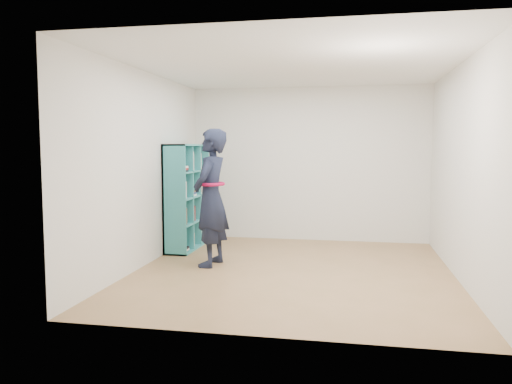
# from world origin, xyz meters

# --- Properties ---
(floor) EXTENTS (4.50, 4.50, 0.00)m
(floor) POSITION_xyz_m (0.00, 0.00, 0.00)
(floor) COLOR olive
(floor) RESTS_ON ground
(ceiling) EXTENTS (4.50, 4.50, 0.00)m
(ceiling) POSITION_xyz_m (0.00, 0.00, 2.60)
(ceiling) COLOR white
(ceiling) RESTS_ON wall_back
(wall_left) EXTENTS (0.02, 4.50, 2.60)m
(wall_left) POSITION_xyz_m (-2.00, 0.00, 1.30)
(wall_left) COLOR white
(wall_left) RESTS_ON floor
(wall_right) EXTENTS (0.02, 4.50, 2.60)m
(wall_right) POSITION_xyz_m (2.00, 0.00, 1.30)
(wall_right) COLOR white
(wall_right) RESTS_ON floor
(wall_back) EXTENTS (4.00, 0.02, 2.60)m
(wall_back) POSITION_xyz_m (0.00, 2.25, 1.30)
(wall_back) COLOR white
(wall_back) RESTS_ON floor
(wall_front) EXTENTS (4.00, 0.02, 2.60)m
(wall_front) POSITION_xyz_m (0.00, -2.25, 1.30)
(wall_front) COLOR white
(wall_front) RESTS_ON floor
(bookshelf) EXTENTS (0.36, 1.23, 1.64)m
(bookshelf) POSITION_xyz_m (-1.84, 1.20, 0.80)
(bookshelf) COLOR teal
(bookshelf) RESTS_ON floor
(person) EXTENTS (0.50, 0.71, 1.84)m
(person) POSITION_xyz_m (-1.12, 0.13, 0.92)
(person) COLOR black
(person) RESTS_ON floor
(smartphone) EXTENTS (0.01, 0.08, 0.12)m
(smartphone) POSITION_xyz_m (-1.27, 0.23, 1.04)
(smartphone) COLOR silver
(smartphone) RESTS_ON person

